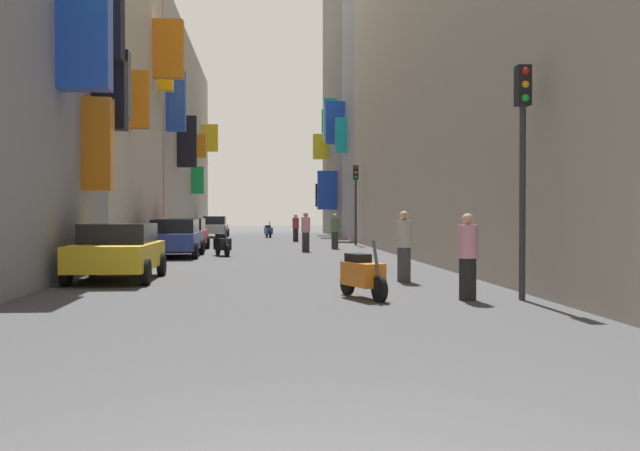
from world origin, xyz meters
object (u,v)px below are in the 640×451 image
object	(u,v)px
parked_car_yellow	(118,250)
pedestrian_far_away	(335,231)
pedestrian_mid_street	(296,228)
traffic_light_far_corner	(523,141)
parked_car_silver	(215,226)
scooter_blue	(268,231)
parked_car_blue	(175,237)
scooter_black	(222,244)
pedestrian_near_right	(468,257)
parked_car_red	(187,234)
scooter_orange	(362,274)
pedestrian_crossing	(404,246)
pedestrian_near_left	(306,232)
traffic_light_near_corner	(356,191)

from	to	relation	value
parked_car_yellow	pedestrian_far_away	xyz separation A→B (m)	(6.91, 15.91, 0.08)
pedestrian_mid_street	traffic_light_far_corner	xyz separation A→B (m)	(2.87, -30.18, 2.17)
parked_car_silver	scooter_blue	size ratio (longest dim) A/B	2.30
parked_car_blue	traffic_light_far_corner	xyz separation A→B (m)	(8.17, -14.73, 2.23)
parked_car_blue	scooter_black	bearing A→B (deg)	16.77
parked_car_blue	parked_car_silver	world-z (taller)	parked_car_silver
pedestrian_near_right	scooter_black	bearing A→B (deg)	109.51
parked_car_red	traffic_light_far_corner	bearing A→B (deg)	-67.41
scooter_orange	pedestrian_far_away	world-z (taller)	pedestrian_far_away
pedestrian_crossing	pedestrian_near_right	world-z (taller)	pedestrian_crossing
parked_car_yellow	pedestrian_far_away	bearing A→B (deg)	66.53
pedestrian_near_left	traffic_light_far_corner	size ratio (longest dim) A/B	0.39
traffic_light_near_corner	pedestrian_mid_street	bearing A→B (deg)	118.36
scooter_black	pedestrian_far_away	size ratio (longest dim) A/B	1.11
scooter_orange	traffic_light_far_corner	bearing A→B (deg)	-9.50
pedestrian_mid_street	parked_car_red	bearing A→B (deg)	-117.37
pedestrian_crossing	traffic_light_far_corner	bearing A→B (deg)	-69.10
parked_car_blue	pedestrian_near_right	bearing A→B (deg)	-64.06
pedestrian_mid_street	traffic_light_near_corner	distance (m)	6.45
pedestrian_near_right	pedestrian_mid_street	bearing A→B (deg)	93.50
pedestrian_near_left	traffic_light_far_corner	world-z (taller)	traffic_light_far_corner
scooter_orange	parked_car_red	bearing A→B (deg)	105.29
scooter_orange	pedestrian_crossing	bearing A→B (deg)	66.58
parked_car_silver	scooter_black	size ratio (longest dim) A/B	2.31
scooter_blue	traffic_light_near_corner	xyz separation A→B (m)	(4.46, -13.03, 2.39)
parked_car_blue	pedestrian_near_left	bearing A→B (deg)	33.91
parked_car_silver	scooter_blue	world-z (taller)	parked_car_silver
parked_car_red	scooter_black	xyz separation A→B (m)	(1.83, -4.56, -0.29)
scooter_blue	pedestrian_near_left	distance (m)	19.67
pedestrian_crossing	traffic_light_near_corner	bearing A→B (deg)	85.85
traffic_light_near_corner	scooter_orange	bearing A→B (deg)	-97.02
scooter_black	pedestrian_far_away	xyz separation A→B (m)	(4.94, 5.46, 0.36)
parked_car_silver	pedestrian_near_left	size ratio (longest dim) A/B	2.45
pedestrian_far_away	traffic_light_far_corner	size ratio (longest dim) A/B	0.37
pedestrian_near_right	pedestrian_far_away	size ratio (longest dim) A/B	0.99
pedestrian_crossing	pedestrian_far_away	size ratio (longest dim) A/B	1.03
parked_car_yellow	pedestrian_near_left	world-z (taller)	pedestrian_near_left
parked_car_yellow	pedestrian_near_right	world-z (taller)	pedestrian_near_right
pedestrian_far_away	parked_car_yellow	bearing A→B (deg)	-113.47
parked_car_red	pedestrian_mid_street	bearing A→B (deg)	62.63
parked_car_red	scooter_blue	world-z (taller)	parked_car_red
pedestrian_mid_street	scooter_black	bearing A→B (deg)	-103.35
parked_car_red	parked_car_silver	distance (m)	18.98
parked_car_silver	pedestrian_crossing	bearing A→B (deg)	-79.13
parked_car_silver	scooter_black	xyz separation A→B (m)	(1.78, -23.53, -0.31)
parked_car_blue	scooter_black	size ratio (longest dim) A/B	2.36
pedestrian_far_away	traffic_light_far_corner	distance (m)	20.88
parked_car_yellow	traffic_light_far_corner	distance (m)	9.92
parked_car_blue	pedestrian_crossing	bearing A→B (deg)	-58.34
parked_car_yellow	pedestrian_far_away	size ratio (longest dim) A/B	2.41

